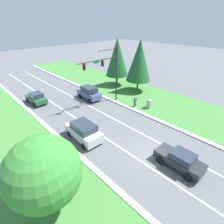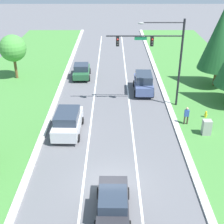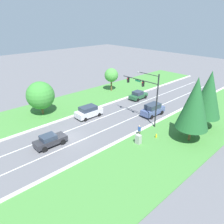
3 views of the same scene
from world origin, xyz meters
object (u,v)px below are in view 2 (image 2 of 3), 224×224
at_px(conifer_far_right_tree, 221,37).
at_px(pedestrian, 186,115).
at_px(fire_hydrant, 205,115).
at_px(traffic_signal_mast, 160,51).
at_px(silver_suv, 67,122).
at_px(charcoal_sedan, 113,204).
at_px(forest_sedan, 81,71).
at_px(utility_cabinet, 206,128).
at_px(oak_far_left_tree, 13,48).
at_px(slate_blue_suv, 143,83).

bearing_deg(conifer_far_right_tree, pedestrian, -119.57).
bearing_deg(fire_hydrant, traffic_signal_mast, 147.48).
distance_m(silver_suv, fire_hydrant, 12.46).
bearing_deg(charcoal_sedan, silver_suv, 112.56).
height_order(forest_sedan, utility_cabinet, forest_sedan).
height_order(traffic_signal_mast, pedestrian, traffic_signal_mast).
bearing_deg(fire_hydrant, utility_cabinet, -104.69).
bearing_deg(traffic_signal_mast, oak_far_left_tree, 154.93).
xyz_separation_m(slate_blue_suv, conifer_far_right_tree, (8.17, 1.76, 4.39)).
height_order(pedestrian, oak_far_left_tree, oak_far_left_tree).
relative_size(slate_blue_suv, oak_far_left_tree, 0.87).
height_order(slate_blue_suv, fire_hydrant, slate_blue_suv).
height_order(utility_cabinet, oak_far_left_tree, oak_far_left_tree).
bearing_deg(utility_cabinet, conifer_far_right_tree, 70.48).
height_order(traffic_signal_mast, silver_suv, traffic_signal_mast).
bearing_deg(conifer_far_right_tree, traffic_signal_mast, -144.25).
relative_size(silver_suv, utility_cabinet, 3.45).
bearing_deg(conifer_far_right_tree, slate_blue_suv, -167.87).
height_order(utility_cabinet, conifer_far_right_tree, conifer_far_right_tree).
distance_m(traffic_signal_mast, forest_sedan, 12.12).
bearing_deg(fire_hydrant, conifer_far_right_tree, 68.70).
bearing_deg(conifer_far_right_tree, forest_sedan, 170.20).
height_order(traffic_signal_mast, charcoal_sedan, traffic_signal_mast).
bearing_deg(forest_sedan, traffic_signal_mast, -45.85).
distance_m(traffic_signal_mast, utility_cabinet, 8.09).
bearing_deg(conifer_far_right_tree, oak_far_left_tree, 174.35).
bearing_deg(silver_suv, charcoal_sedan, -66.76).
xyz_separation_m(charcoal_sedan, forest_sedan, (-3.70, 22.15, 0.01)).
distance_m(forest_sedan, pedestrian, 15.38).
height_order(silver_suv, fire_hydrant, silver_suv).
bearing_deg(pedestrian, silver_suv, 4.62).
relative_size(forest_sedan, oak_far_left_tree, 0.80).
xyz_separation_m(silver_suv, pedestrian, (10.11, 1.26, -0.06)).
height_order(pedestrian, conifer_far_right_tree, conifer_far_right_tree).
height_order(conifer_far_right_tree, oak_far_left_tree, conifer_far_right_tree).
relative_size(charcoal_sedan, fire_hydrant, 6.12).
height_order(charcoal_sedan, pedestrian, pedestrian).
height_order(silver_suv, utility_cabinet, silver_suv).
xyz_separation_m(forest_sedan, fire_hydrant, (12.17, -10.36, -0.51)).
distance_m(forest_sedan, conifer_far_right_tree, 16.09).
relative_size(forest_sedan, conifer_far_right_tree, 0.47).
distance_m(slate_blue_suv, charcoal_sedan, 18.08).
distance_m(silver_suv, conifer_far_right_tree, 18.87).
height_order(slate_blue_suv, charcoal_sedan, slate_blue_suv).
relative_size(slate_blue_suv, pedestrian, 2.70).
distance_m(pedestrian, oak_far_left_tree, 21.24).
bearing_deg(traffic_signal_mast, silver_suv, -147.67).
bearing_deg(pedestrian, charcoal_sedan, 56.30).
distance_m(silver_suv, pedestrian, 10.18).
relative_size(silver_suv, pedestrian, 2.78).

